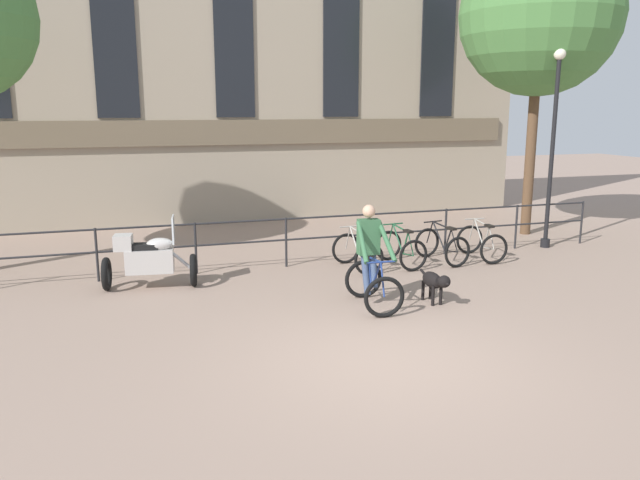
% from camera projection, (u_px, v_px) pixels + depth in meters
% --- Properties ---
extents(ground_plane, '(60.00, 60.00, 0.00)m').
position_uv_depth(ground_plane, '(386.00, 359.00, 8.33)').
color(ground_plane, gray).
extents(canal_railing, '(15.05, 0.05, 1.05)m').
position_uv_depth(canal_railing, '(286.00, 234.00, 13.02)').
color(canal_railing, '#232326').
rests_on(canal_railing, ground_plane).
extents(building_facade, '(18.00, 0.72, 11.17)m').
position_uv_depth(building_facade, '(231.00, 24.00, 17.40)').
color(building_facade, gray).
rests_on(building_facade, ground_plane).
extents(cyclist_with_bike, '(0.76, 1.22, 1.70)m').
position_uv_depth(cyclist_with_bike, '(371.00, 261.00, 10.47)').
color(cyclist_with_bike, black).
rests_on(cyclist_with_bike, ground_plane).
extents(dog, '(0.25, 0.96, 0.58)m').
position_uv_depth(dog, '(435.00, 281.00, 10.60)').
color(dog, black).
rests_on(dog, ground_plane).
extents(parked_motorcycle, '(1.75, 0.84, 1.35)m').
position_uv_depth(parked_motorcycle, '(149.00, 259.00, 11.48)').
color(parked_motorcycle, black).
rests_on(parked_motorcycle, ground_plane).
extents(parked_bicycle_near_lamp, '(0.77, 1.17, 0.86)m').
position_uv_depth(parked_bicycle_near_lamp, '(357.00, 252.00, 12.89)').
color(parked_bicycle_near_lamp, black).
rests_on(parked_bicycle_near_lamp, ground_plane).
extents(parked_bicycle_mid_left, '(0.76, 1.17, 0.86)m').
position_uv_depth(parked_bicycle_mid_left, '(400.00, 249.00, 13.18)').
color(parked_bicycle_mid_left, black).
rests_on(parked_bicycle_mid_left, ground_plane).
extents(parked_bicycle_mid_right, '(0.84, 1.20, 0.86)m').
position_uv_depth(parked_bicycle_mid_right, '(442.00, 246.00, 13.47)').
color(parked_bicycle_mid_right, black).
rests_on(parked_bicycle_mid_right, ground_plane).
extents(parked_bicycle_far_end, '(0.70, 1.13, 0.86)m').
position_uv_depth(parked_bicycle_far_end, '(481.00, 243.00, 13.76)').
color(parked_bicycle_far_end, black).
rests_on(parked_bicycle_far_end, ground_plane).
extents(street_lamp, '(0.28, 0.28, 4.62)m').
position_uv_depth(street_lamp, '(553.00, 139.00, 14.46)').
color(street_lamp, black).
rests_on(street_lamp, ground_plane).
extents(tree_canalside_right, '(3.98, 3.98, 7.53)m').
position_uv_depth(tree_canalside_right, '(540.00, 15.00, 15.43)').
color(tree_canalside_right, brown).
rests_on(tree_canalside_right, ground_plane).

